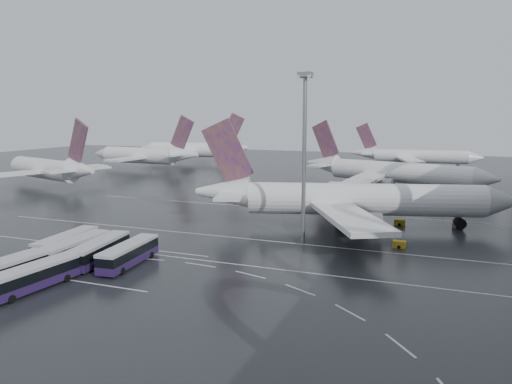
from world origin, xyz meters
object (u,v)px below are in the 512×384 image
(bus_row_near_d, at_px, (129,253))
(bus_row_far_b, at_px, (32,277))
(bus_row_near_c, at_px, (100,250))
(airliner_gate_b, at_px, (390,172))
(jet_remote_mid, at_px, (146,156))
(bus_row_near_b, at_px, (75,249))
(jet_remote_far, at_px, (194,150))
(airliner_gate_c, at_px, (413,157))
(jet_remote_west, at_px, (49,170))
(airliner_main, at_px, (348,200))
(gse_cart_belly_b, at_px, (458,225))
(floodlight_mast, at_px, (304,137))
(gse_cart_belly_a, at_px, (399,244))
(bus_row_near_a, at_px, (66,243))
(gse_cart_belly_e, at_px, (400,222))

(bus_row_near_d, distance_m, bus_row_far_b, 13.56)
(bus_row_near_d, bearing_deg, bus_row_near_c, 87.05)
(airliner_gate_b, relative_size, jet_remote_mid, 1.16)
(bus_row_near_b, bearing_deg, jet_remote_far, 19.20)
(bus_row_near_c, bearing_deg, bus_row_near_d, -95.83)
(jet_remote_far, bearing_deg, airliner_gate_c, 175.90)
(jet_remote_west, bearing_deg, bus_row_far_b, 150.20)
(airliner_main, xyz_separation_m, gse_cart_belly_b, (19.37, 6.55, -4.56))
(bus_row_near_d, bearing_deg, floodlight_mast, -46.80)
(jet_remote_mid, height_order, gse_cart_belly_a, jet_remote_mid)
(bus_row_near_d, xyz_separation_m, bus_row_far_b, (-4.74, -12.70, -0.01))
(bus_row_near_a, distance_m, bus_row_near_c, 7.28)
(jet_remote_mid, bearing_deg, bus_row_near_d, 125.44)
(gse_cart_belly_a, bearing_deg, jet_remote_far, 131.03)
(airliner_main, bearing_deg, jet_remote_west, 151.79)
(airliner_main, distance_m, gse_cart_belly_a, 16.56)
(gse_cart_belly_a, distance_m, gse_cart_belly_e, 16.87)
(bus_row_near_c, relative_size, floodlight_mast, 0.47)
(jet_remote_mid, relative_size, gse_cart_belly_a, 23.12)
(jet_remote_west, relative_size, bus_row_near_c, 3.45)
(jet_remote_far, relative_size, bus_row_near_a, 3.82)
(bus_row_near_a, relative_size, bus_row_near_c, 0.98)
(jet_remote_far, xyz_separation_m, gse_cart_belly_a, (96.97, -111.43, -4.98))
(airliner_gate_b, relative_size, bus_row_near_d, 4.29)
(bus_row_near_a, distance_m, bus_row_near_b, 4.28)
(airliner_gate_c, relative_size, jet_remote_far, 1.00)
(airliner_gate_b, bearing_deg, airliner_gate_c, 104.38)
(jet_remote_mid, height_order, bus_row_near_c, jet_remote_mid)
(airliner_gate_b, bearing_deg, bus_row_near_b, -95.09)
(airliner_gate_c, bearing_deg, airliner_gate_b, -95.37)
(bus_row_far_b, xyz_separation_m, floodlight_mast, (23.84, 34.33, 15.66))
(airliner_main, distance_m, floodlight_mast, 18.96)
(gse_cart_belly_a, xyz_separation_m, gse_cart_belly_b, (8.72, 18.40, -0.04))
(gse_cart_belly_e, bearing_deg, bus_row_near_d, -129.27)
(jet_remote_mid, relative_size, jet_remote_far, 0.96)
(bus_row_near_b, height_order, gse_cart_belly_a, bus_row_near_b)
(jet_remote_west, bearing_deg, airliner_main, -174.33)
(bus_row_far_b, bearing_deg, jet_remote_mid, 32.63)
(bus_row_far_b, bearing_deg, bus_row_near_c, 5.09)
(airliner_gate_c, bearing_deg, jet_remote_west, -138.84)
(bus_row_near_a, distance_m, bus_row_far_b, 15.55)
(jet_remote_mid, distance_m, gse_cart_belly_a, 128.82)
(jet_remote_west, xyz_separation_m, jet_remote_far, (3.74, 80.21, 0.39))
(airliner_gate_c, relative_size, bus_row_far_b, 3.89)
(bus_row_near_c, bearing_deg, floodlight_mast, -55.83)
(floodlight_mast, height_order, gse_cart_belly_e, floodlight_mast)
(jet_remote_mid, relative_size, floodlight_mast, 1.71)
(bus_row_near_c, height_order, gse_cart_belly_a, bus_row_near_c)
(jet_remote_west, height_order, floodlight_mast, floodlight_mast)
(jet_remote_west, bearing_deg, bus_row_near_d, 158.27)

